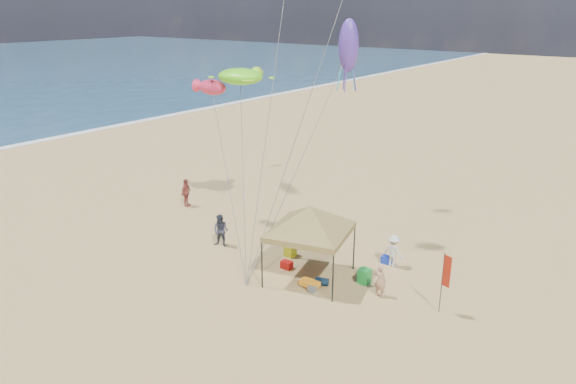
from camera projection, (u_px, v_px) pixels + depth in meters
name	position (u px, v px, depth m)	size (l,w,h in m)	color
ground	(248.00, 294.00, 24.15)	(280.00, 280.00, 0.00)	tan
canopy_tent	(310.00, 209.00, 24.45)	(6.55, 6.55, 4.18)	black
feather_flag	(446.00, 274.00, 21.97)	(0.39, 0.18, 2.74)	black
cooler_red	(287.00, 265.00, 26.43)	(0.54, 0.38, 0.38)	red
cooler_blue	(387.00, 260.00, 26.95)	(0.54, 0.38, 0.38)	#152FAF
bag_navy	(322.00, 281.00, 24.85)	(0.36, 0.36, 0.60)	#0C1F35
bag_orange	(321.00, 238.00, 29.58)	(0.36, 0.36, 0.60)	red
chair_green	(364.00, 276.00, 24.99)	(0.50, 0.50, 0.70)	#198A31
chair_yellow	(290.00, 250.00, 27.71)	(0.50, 0.50, 0.70)	#D1DF18
crate_grey	(312.00, 289.00, 24.28)	(0.34, 0.30, 0.28)	slate
beach_cart	(310.00, 283.00, 24.64)	(0.90, 0.50, 0.24)	orange
person_near_a	(380.00, 281.00, 23.69)	(0.57, 0.37, 1.55)	tan
person_near_b	(221.00, 231.00, 28.67)	(0.87, 0.68, 1.79)	#323645
person_near_c	(393.00, 251.00, 26.43)	(1.07, 0.62, 1.66)	silver
person_far_a	(186.00, 193.00, 34.49)	(1.08, 0.45, 1.84)	#96433A
turtle_kite	(240.00, 76.00, 29.01)	(2.63, 2.10, 0.88)	#66F61B
fish_kite	(212.00, 87.00, 29.77)	(1.91, 0.95, 0.85)	#DC2C52
squid_kite	(348.00, 46.00, 26.52)	(1.00, 1.00, 2.60)	#5435AB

